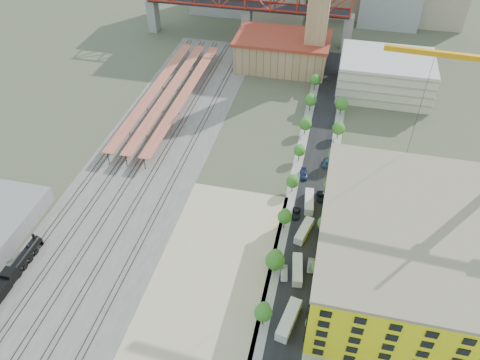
% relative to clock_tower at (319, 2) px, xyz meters
% --- Properties ---
extents(ground, '(400.00, 400.00, 0.00)m').
position_rel_clock_tower_xyz_m(ground, '(-8.00, -79.99, -28.70)').
color(ground, '#474C38').
rests_on(ground, ground).
extents(ballast_strip, '(36.00, 165.00, 0.06)m').
position_rel_clock_tower_xyz_m(ballast_strip, '(-44.00, -62.49, -28.67)').
color(ballast_strip, '#605E59').
rests_on(ballast_strip, ground).
extents(dirt_lot, '(28.00, 67.00, 0.06)m').
position_rel_clock_tower_xyz_m(dirt_lot, '(-12.00, -111.49, -28.67)').
color(dirt_lot, tan).
rests_on(dirt_lot, ground).
extents(street_asphalt, '(12.00, 170.00, 0.06)m').
position_rel_clock_tower_xyz_m(street_asphalt, '(8.00, -64.99, -28.67)').
color(street_asphalt, black).
rests_on(street_asphalt, ground).
extents(sidewalk_west, '(3.00, 170.00, 0.04)m').
position_rel_clock_tower_xyz_m(sidewalk_west, '(2.50, -64.99, -28.68)').
color(sidewalk_west, gray).
rests_on(sidewalk_west, ground).
extents(sidewalk_east, '(3.00, 170.00, 0.04)m').
position_rel_clock_tower_xyz_m(sidewalk_east, '(13.50, -64.99, -28.68)').
color(sidewalk_east, gray).
rests_on(sidewalk_east, ground).
extents(construction_pad, '(50.00, 90.00, 0.06)m').
position_rel_clock_tower_xyz_m(construction_pad, '(37.00, -99.99, -28.67)').
color(construction_pad, gray).
rests_on(construction_pad, ground).
extents(rail_tracks, '(26.56, 160.00, 0.18)m').
position_rel_clock_tower_xyz_m(rail_tracks, '(-45.80, -62.49, -28.55)').
color(rail_tracks, '#382B23').
rests_on(rail_tracks, ground).
extents(platform_canopies, '(16.00, 80.00, 4.12)m').
position_rel_clock_tower_xyz_m(platform_canopies, '(-49.00, -34.99, -24.70)').
color(platform_canopies, '#D37451').
rests_on(platform_canopies, ground).
extents(station_hall, '(38.00, 24.00, 13.10)m').
position_rel_clock_tower_xyz_m(station_hall, '(-13.00, 2.01, -22.03)').
color(station_hall, tan).
rests_on(station_hall, ground).
extents(clock_tower, '(12.00, 12.00, 52.00)m').
position_rel_clock_tower_xyz_m(clock_tower, '(0.00, 0.00, 0.00)').
color(clock_tower, tan).
rests_on(clock_tower, ground).
extents(parking_garage, '(34.00, 26.00, 14.00)m').
position_rel_clock_tower_xyz_m(parking_garage, '(28.00, -9.99, -21.70)').
color(parking_garage, silver).
rests_on(parking_garage, ground).
extents(construction_building, '(44.60, 50.60, 18.80)m').
position_rel_clock_tower_xyz_m(construction_building, '(34.00, -99.99, -19.29)').
color(construction_building, yellow).
rests_on(construction_building, ground).
extents(street_trees, '(15.40, 124.40, 8.00)m').
position_rel_clock_tower_xyz_m(street_trees, '(8.00, -74.99, -28.70)').
color(street_trees, '#2E6A20').
rests_on(street_trees, ground).
extents(distant_hills, '(647.00, 264.00, 227.00)m').
position_rel_clock_tower_xyz_m(distant_hills, '(37.28, 180.01, -108.23)').
color(distant_hills, '#4C6B59').
rests_on(distant_hills, ground).
extents(locomotive, '(2.72, 20.96, 5.24)m').
position_rel_clock_tower_xyz_m(locomotive, '(-58.00, -119.16, -26.74)').
color(locomotive, black).
rests_on(locomotive, ground).
extents(site_trailer_a, '(4.63, 10.57, 2.80)m').
position_rel_clock_tower_xyz_m(site_trailer_a, '(8.00, -118.56, -27.29)').
color(site_trailer_a, silver).
rests_on(site_trailer_a, ground).
extents(site_trailer_b, '(3.49, 9.12, 2.43)m').
position_rel_clock_tower_xyz_m(site_trailer_b, '(8.00, -104.28, -27.48)').
color(site_trailer_b, silver).
rests_on(site_trailer_b, ground).
extents(site_trailer_c, '(4.41, 9.14, 2.42)m').
position_rel_clock_tower_xyz_m(site_trailer_c, '(8.00, -91.05, -27.49)').
color(site_trailer_c, silver).
rests_on(site_trailer_c, ground).
extents(site_trailer_d, '(3.26, 9.22, 2.47)m').
position_rel_clock_tower_xyz_m(site_trailer_d, '(8.00, -79.62, -27.46)').
color(site_trailer_d, silver).
rests_on(site_trailer_d, ground).
extents(car_1, '(2.35, 4.86, 1.53)m').
position_rel_clock_tower_xyz_m(car_1, '(5.00, -105.64, -27.93)').
color(car_1, '#A3A3A8').
rests_on(car_1, ground).
extents(car_2, '(2.33, 4.76, 1.30)m').
position_rel_clock_tower_xyz_m(car_2, '(5.00, -84.47, -28.05)').
color(car_2, black).
rests_on(car_2, ground).
extents(car_3, '(2.89, 5.46, 1.51)m').
position_rel_clock_tower_xyz_m(car_3, '(5.00, -67.36, -27.94)').
color(car_3, navy).
rests_on(car_3, ground).
extents(car_5, '(1.59, 4.43, 1.45)m').
position_rel_clock_tower_xyz_m(car_5, '(11.00, -101.81, -27.97)').
color(car_5, '#98999E').
rests_on(car_5, ground).
extents(car_6, '(2.93, 5.01, 1.31)m').
position_rel_clock_tower_xyz_m(car_6, '(11.00, -76.21, -28.04)').
color(car_6, black).
rests_on(car_6, ground).
extents(car_7, '(1.95, 4.58, 1.32)m').
position_rel_clock_tower_xyz_m(car_7, '(11.00, -60.40, -28.04)').
color(car_7, navy).
rests_on(car_7, ground).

